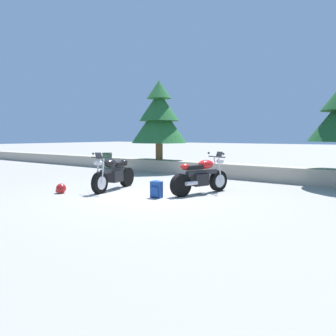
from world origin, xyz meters
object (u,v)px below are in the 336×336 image
(motorcycle_red_centre, at_px, (201,177))
(motorcycle_black_near_left, at_px, (113,174))
(pine_tree_far_left, at_px, (159,117))
(rider_backpack, at_px, (156,189))
(rider_helmet, at_px, (61,188))
(trash_bin, at_px, (107,162))

(motorcycle_red_centre, bearing_deg, motorcycle_black_near_left, -158.20)
(motorcycle_black_near_left, bearing_deg, pine_tree_far_left, 111.19)
(rider_backpack, height_order, rider_helmet, rider_backpack)
(trash_bin, bearing_deg, rider_backpack, -33.03)
(motorcycle_red_centre, xyz_separation_m, rider_backpack, (-0.67, -1.23, -0.24))
(motorcycle_red_centre, bearing_deg, rider_helmet, -145.40)
(motorcycle_red_centre, relative_size, trash_bin, 2.34)
(motorcycle_red_centre, distance_m, trash_bin, 6.97)
(motorcycle_red_centre, bearing_deg, trash_bin, 158.50)
(rider_helmet, height_order, pine_tree_far_left, pine_tree_far_left)
(rider_helmet, bearing_deg, rider_backpack, 21.88)
(motorcycle_black_near_left, height_order, pine_tree_far_left, pine_tree_far_left)
(motorcycle_black_near_left, relative_size, rider_backpack, 4.37)
(rider_helmet, height_order, trash_bin, trash_bin)
(rider_helmet, bearing_deg, motorcycle_black_near_left, 57.43)
(rider_helmet, distance_m, trash_bin, 5.79)
(motorcycle_red_centre, height_order, trash_bin, motorcycle_red_centre)
(pine_tree_far_left, distance_m, trash_bin, 3.22)
(rider_backpack, height_order, pine_tree_far_left, pine_tree_far_left)
(motorcycle_red_centre, xyz_separation_m, rider_helmet, (-3.32, -2.29, -0.35))
(rider_backpack, height_order, trash_bin, trash_bin)
(rider_backpack, xyz_separation_m, pine_tree_far_left, (-3.68, 5.01, 2.26))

